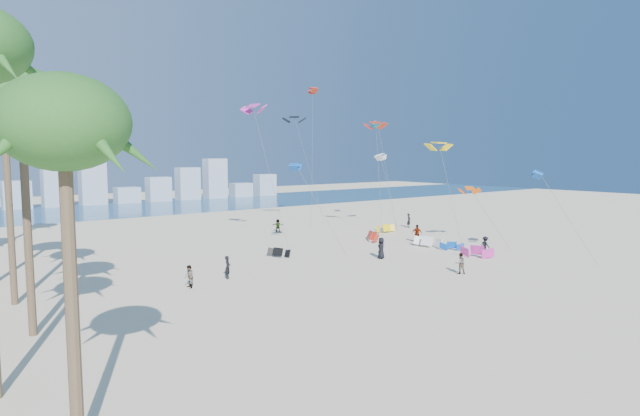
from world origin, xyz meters
TOP-DOWN VIEW (x-y plane):
  - ground at (0.00, 0.00)m, footprint 220.00×220.00m
  - ocean at (0.00, 72.00)m, footprint 220.00×220.00m
  - kitesurfer_near at (-7.23, 14.04)m, footprint 0.72×0.74m
  - kitesurfer_mid at (7.72, 4.42)m, footprint 1.00×0.94m
  - kitesurfers_far at (10.07, 17.63)m, footprint 35.63×24.59m
  - grounded_kites at (13.56, 15.83)m, footprint 20.93×17.85m
  - flying_kites at (15.03, 24.25)m, footprint 22.35×38.89m
  - distant_skyline at (-1.19, 82.00)m, footprint 85.00×3.00m

SIDE VIEW (x-z plane):
  - ground at x=0.00m, z-range 0.00..0.00m
  - ocean at x=0.00m, z-range 0.01..0.01m
  - grounded_kites at x=13.56m, z-range -0.04..0.96m
  - kitesurfer_mid at x=7.72m, z-range 0.00..1.63m
  - kitesurfer_near at x=-7.23m, z-range 0.00..1.71m
  - kitesurfers_far at x=10.07m, z-range -0.09..1.80m
  - distant_skyline at x=-1.19m, z-range -1.11..7.29m
  - flying_kites at x=15.03m, z-range 2.58..21.06m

